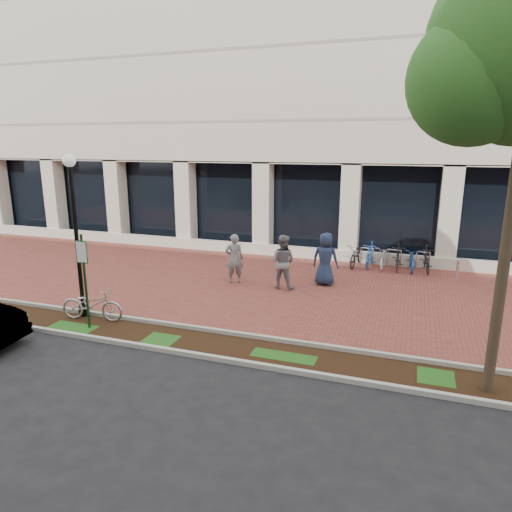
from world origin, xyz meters
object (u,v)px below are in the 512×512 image
(pedestrian_left, at_px, (234,259))
(bike_rack_cluster, at_px, (390,257))
(bollard, at_px, (458,270))
(pedestrian_mid, at_px, (282,262))
(lamppost, at_px, (76,228))
(pedestrian_right, at_px, (325,259))
(parking_sign, at_px, (84,270))
(locked_bicycle, at_px, (92,304))

(pedestrian_left, relative_size, bike_rack_cluster, 0.52)
(pedestrian_left, xyz_separation_m, bollard, (7.82, 2.71, -0.45))
(pedestrian_mid, bearing_deg, lamppost, 45.37)
(pedestrian_right, bearing_deg, parking_sign, 53.46)
(bollard, bearing_deg, pedestrian_right, -157.92)
(pedestrian_mid, height_order, pedestrian_right, pedestrian_right)
(pedestrian_mid, bearing_deg, locked_bicycle, 49.75)
(pedestrian_left, xyz_separation_m, pedestrian_mid, (1.86, -0.07, 0.05))
(parking_sign, xyz_separation_m, pedestrian_right, (5.48, 6.19, -0.72))
(pedestrian_mid, bearing_deg, parking_sign, 54.48)
(lamppost, xyz_separation_m, pedestrian_right, (6.26, 5.46, -1.71))
(pedestrian_mid, height_order, bollard, pedestrian_mid)
(parking_sign, bearing_deg, pedestrian_right, 46.47)
(pedestrian_left, distance_m, pedestrian_right, 3.32)
(parking_sign, height_order, pedestrian_right, parking_sign)
(parking_sign, relative_size, locked_bicycle, 1.43)
(parking_sign, distance_m, locked_bicycle, 1.33)
(pedestrian_right, bearing_deg, bollard, -152.90)
(bollard, bearing_deg, pedestrian_left, -160.86)
(locked_bicycle, relative_size, bollard, 2.04)
(locked_bicycle, distance_m, bike_rack_cluster, 11.76)
(pedestrian_right, height_order, bollard, pedestrian_right)
(lamppost, relative_size, bollard, 5.16)
(pedestrian_mid, relative_size, bike_rack_cluster, 0.55)
(locked_bicycle, bearing_deg, lamppost, 58.78)
(pedestrian_mid, height_order, bike_rack_cluster, pedestrian_mid)
(parking_sign, bearing_deg, pedestrian_left, 65.01)
(locked_bicycle, bearing_deg, pedestrian_mid, -51.59)
(parking_sign, relative_size, bollard, 2.91)
(parking_sign, xyz_separation_m, bollard, (10.09, 8.05, -1.22))
(lamppost, relative_size, pedestrian_mid, 2.45)
(lamppost, height_order, bike_rack_cluster, lamppost)
(parking_sign, height_order, pedestrian_left, parking_sign)
(parking_sign, distance_m, bike_rack_cluster, 12.04)
(parking_sign, distance_m, pedestrian_right, 8.30)
(lamppost, distance_m, pedestrian_right, 8.48)
(lamppost, bearing_deg, pedestrian_mid, 42.87)
(lamppost, bearing_deg, locked_bicycle, -22.38)
(locked_bicycle, relative_size, pedestrian_mid, 0.97)
(locked_bicycle, bearing_deg, pedestrian_left, -36.62)
(parking_sign, relative_size, lamppost, 0.56)
(parking_sign, relative_size, pedestrian_mid, 1.38)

